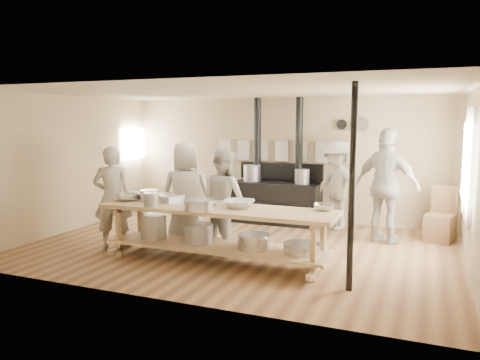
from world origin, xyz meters
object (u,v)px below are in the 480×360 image
Objects in this scene: cook_right at (387,186)px; roasting_pan at (167,198)px; chair at (440,226)px; stove at (277,198)px; cook_left at (224,200)px; cook_center at (186,195)px; cook_by_window at (336,185)px; cook_far_left at (113,198)px; prep_table at (216,228)px.

cook_right reaches higher than roasting_pan.
cook_right is at bearing -137.40° from chair.
stove reaches higher than cook_left.
cook_center is 1.02× the size of cook_by_window.
cook_far_left is 1.85m from cook_left.
roasting_pan is (-0.92, -2.88, 0.38)m from stove.
cook_left reaches higher than prep_table.
cook_by_window is (2.07, 2.27, -0.02)m from cook_center.
prep_table is 2.06× the size of cook_by_window.
roasting_pan is (-4.09, -2.43, 0.61)m from chair.
cook_by_window reaches higher than prep_table.
stove reaches higher than cook_center.
cook_far_left reaches higher than chair.
cook_by_window is (1.26, 2.85, 0.35)m from prep_table.
cook_far_left is 1.75× the size of chair.
cook_center is 0.89× the size of cook_right.
cook_center reaches higher than prep_table.
cook_right reaches higher than chair.
cook_by_window is at bearing -149.19° from cook_center.
chair is (3.16, 2.57, -0.23)m from prep_table.
chair is at bearing -133.29° from cook_right.
prep_table is 1.01m from roasting_pan.
roasting_pan is at bearing 159.49° from cook_far_left.
cook_center is at bearing -108.44° from stove.
prep_table is 7.35× the size of roasting_pan.
cook_left is (-0.13, 0.61, 0.32)m from prep_table.
cook_left is 0.97× the size of cook_by_window.
cook_far_left is at bearing -102.22° from cook_by_window.
stove is 5.31× the size of roasting_pan.
chair is at bearing 27.75° from cook_by_window.
cook_by_window reaches higher than chair.
stove is 1.45× the size of cook_center.
cook_left is 3.88m from chair.
stove is at bearing -64.98° from cook_left.
cook_by_window is at bearing 66.10° from prep_table.
cook_by_window is at bearing -171.54° from chair.
cook_far_left reaches higher than prep_table.
chair is at bearing -8.05° from stove.
cook_left is 0.94× the size of cook_center.
chair is at bearing 30.75° from roasting_pan.
cook_center is (-0.81, -2.44, 0.37)m from stove.
cook_right is (2.40, 1.53, 0.16)m from cook_left.
prep_table is at bearing 127.53° from cook_center.
cook_by_window is 2.01m from chair.
chair reaches higher than roasting_pan.
roasting_pan is at bearing -92.76° from cook_by_window.
stove is 0.72× the size of prep_table.
stove is at bearing -0.31° from cook_right.
prep_table is at bearing -77.78° from cook_by_window.
cook_left reaches higher than roasting_pan.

